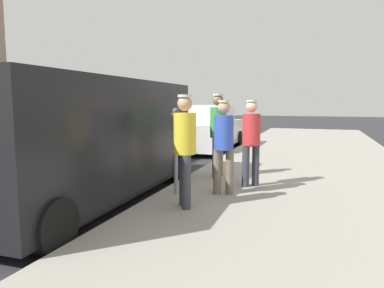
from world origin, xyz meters
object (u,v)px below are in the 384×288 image
at_px(parking_meter_near, 176,136).
at_px(pedestrian_in_red, 251,137).
at_px(parked_van, 86,137).
at_px(parked_sedan_ahead, 206,130).
at_px(pedestrian_in_yellow, 185,143).
at_px(pedestrian_in_blue, 224,141).
at_px(pedestrian_in_green, 218,129).

xyz_separation_m(parking_meter_near, pedestrian_in_red, (1.15, 1.01, -0.08)).
relative_size(pedestrian_in_red, parked_van, 0.32).
distance_m(parking_meter_near, parked_sedan_ahead, 7.06).
bearing_deg(pedestrian_in_yellow, parked_sedan_ahead, 104.60).
distance_m(pedestrian_in_blue, parked_sedan_ahead, 7.03).
xyz_separation_m(pedestrian_in_red, parked_van, (-2.65, -1.51, 0.06)).
bearing_deg(pedestrian_in_red, pedestrian_in_yellow, -112.71).
relative_size(pedestrian_in_red, parked_sedan_ahead, 0.38).
distance_m(parking_meter_near, pedestrian_in_yellow, 0.82).
xyz_separation_m(pedestrian_in_yellow, parked_sedan_ahead, (-1.97, 7.58, -0.40)).
height_order(parking_meter_near, pedestrian_in_blue, pedestrian_in_blue).
height_order(parked_van, parked_sedan_ahead, parked_van).
bearing_deg(parked_sedan_ahead, parked_van, -89.66).
distance_m(pedestrian_in_green, parked_van, 2.81).
bearing_deg(parked_sedan_ahead, pedestrian_in_blue, -70.54).
bearing_deg(parked_van, parking_meter_near, 18.43).
distance_m(pedestrian_in_red, parked_sedan_ahead, 6.46).
bearing_deg(pedestrian_in_green, pedestrian_in_blue, -70.99).
xyz_separation_m(pedestrian_in_green, parked_sedan_ahead, (-1.86, 5.22, -0.44)).
bearing_deg(pedestrian_in_green, pedestrian_in_red, -37.63).
height_order(pedestrian_in_green, parked_sedan_ahead, pedestrian_in_green).
relative_size(pedestrian_in_red, pedestrian_in_green, 0.93).
relative_size(parked_van, parked_sedan_ahead, 1.18).
bearing_deg(pedestrian_in_red, parked_van, -150.27).
bearing_deg(parked_van, pedestrian_in_yellow, -5.91).
relative_size(pedestrian_in_green, parked_van, 0.34).
relative_size(parking_meter_near, pedestrian_in_red, 0.91).
distance_m(parking_meter_near, pedestrian_in_red, 1.53).
bearing_deg(parking_meter_near, pedestrian_in_yellow, -58.45).
height_order(pedestrian_in_blue, parked_van, parked_van).
relative_size(pedestrian_in_yellow, pedestrian_in_green, 0.97).
distance_m(pedestrian_in_yellow, parked_sedan_ahead, 7.84).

